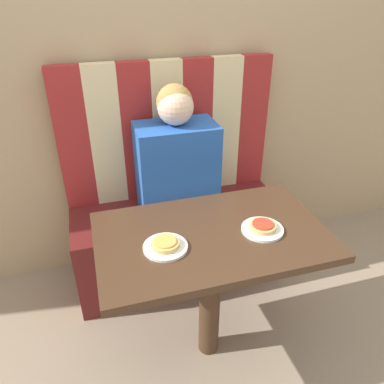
% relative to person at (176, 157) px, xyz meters
% --- Properties ---
extents(ground_plane, '(12.00, 12.00, 0.00)m').
position_rel_person_xyz_m(ground_plane, '(0.00, -0.59, -0.81)').
color(ground_plane, gray).
extents(wall_back, '(7.00, 0.05, 2.60)m').
position_rel_person_xyz_m(wall_back, '(0.00, 0.29, 0.49)').
color(wall_back, tan).
rests_on(wall_back, ground_plane).
extents(booth_seat, '(1.21, 0.47, 0.49)m').
position_rel_person_xyz_m(booth_seat, '(0.00, -0.00, -0.56)').
color(booth_seat, '#5B1919').
rests_on(booth_seat, ground_plane).
extents(booth_backrest, '(1.21, 0.07, 0.79)m').
position_rel_person_xyz_m(booth_backrest, '(0.00, 0.20, 0.08)').
color(booth_backrest, maroon).
rests_on(booth_backrest, booth_seat).
extents(dining_table, '(0.96, 0.60, 0.72)m').
position_rel_person_xyz_m(dining_table, '(0.00, -0.59, -0.19)').
color(dining_table, '#422B1C').
rests_on(dining_table, ground_plane).
extents(person, '(0.43, 0.26, 0.71)m').
position_rel_person_xyz_m(person, '(0.00, 0.00, 0.00)').
color(person, '#2356B2').
rests_on(person, booth_seat).
extents(plate_left, '(0.18, 0.18, 0.01)m').
position_rel_person_xyz_m(plate_left, '(-0.21, -0.63, -0.08)').
color(plate_left, white).
rests_on(plate_left, dining_table).
extents(plate_right, '(0.18, 0.18, 0.01)m').
position_rel_person_xyz_m(plate_right, '(0.21, -0.63, -0.08)').
color(plate_right, white).
rests_on(plate_right, dining_table).
extents(pizza_left, '(0.11, 0.11, 0.02)m').
position_rel_person_xyz_m(pizza_left, '(-0.21, -0.63, -0.06)').
color(pizza_left, tan).
rests_on(pizza_left, plate_left).
extents(pizza_right, '(0.11, 0.11, 0.02)m').
position_rel_person_xyz_m(pizza_right, '(0.21, -0.63, -0.06)').
color(pizza_right, tan).
rests_on(pizza_right, plate_right).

